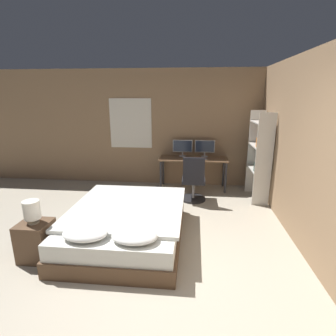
{
  "coord_description": "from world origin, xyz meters",
  "views": [
    {
      "loc": [
        0.41,
        -2.28,
        2.1
      ],
      "look_at": [
        -0.07,
        2.58,
        0.75
      ],
      "focal_mm": 28.0,
      "sensor_mm": 36.0,
      "label": 1
    }
  ],
  "objects_px": {
    "nightstand": "(36,241)",
    "bookshelf": "(260,153)",
    "office_chair": "(193,183)",
    "bedside_lamp": "(32,210)",
    "desk": "(193,162)",
    "monitor_left": "(183,147)",
    "bed": "(127,224)",
    "computer_mouse": "(206,159)",
    "keyboard": "(193,159)",
    "monitor_right": "(205,147)"
  },
  "relations": [
    {
      "from": "nightstand",
      "to": "bookshelf",
      "type": "distance_m",
      "value": 4.21
    },
    {
      "from": "office_chair",
      "to": "bookshelf",
      "type": "height_order",
      "value": "bookshelf"
    },
    {
      "from": "nightstand",
      "to": "bedside_lamp",
      "type": "relative_size",
      "value": 1.7
    },
    {
      "from": "bedside_lamp",
      "to": "office_chair",
      "type": "height_order",
      "value": "office_chair"
    },
    {
      "from": "desk",
      "to": "monitor_left",
      "type": "distance_m",
      "value": 0.44
    },
    {
      "from": "desk",
      "to": "bedside_lamp",
      "type": "bearing_deg",
      "value": -124.55
    },
    {
      "from": "nightstand",
      "to": "office_chair",
      "type": "bearing_deg",
      "value": 47.14
    },
    {
      "from": "bed",
      "to": "computer_mouse",
      "type": "distance_m",
      "value": 2.56
    },
    {
      "from": "bedside_lamp",
      "to": "monitor_left",
      "type": "distance_m",
      "value": 3.6
    },
    {
      "from": "bed",
      "to": "nightstand",
      "type": "bearing_deg",
      "value": -150.83
    },
    {
      "from": "bed",
      "to": "computer_mouse",
      "type": "xyz_separation_m",
      "value": [
        1.24,
        2.18,
        0.5
      ]
    },
    {
      "from": "bookshelf",
      "to": "bedside_lamp",
      "type": "bearing_deg",
      "value": -144.35
    },
    {
      "from": "nightstand",
      "to": "bedside_lamp",
      "type": "bearing_deg",
      "value": 0.0
    },
    {
      "from": "bed",
      "to": "monitor_left",
      "type": "relative_size",
      "value": 4.54
    },
    {
      "from": "bedside_lamp",
      "to": "keyboard",
      "type": "xyz_separation_m",
      "value": [
        2.03,
        2.78,
        0.04
      ]
    },
    {
      "from": "bed",
      "to": "computer_mouse",
      "type": "bearing_deg",
      "value": 60.42
    },
    {
      "from": "keyboard",
      "to": "monitor_left",
      "type": "bearing_deg",
      "value": 126.62
    },
    {
      "from": "bedside_lamp",
      "to": "desk",
      "type": "distance_m",
      "value": 3.58
    },
    {
      "from": "bed",
      "to": "monitor_right",
      "type": "relative_size",
      "value": 4.54
    },
    {
      "from": "nightstand",
      "to": "office_chair",
      "type": "relative_size",
      "value": 0.55
    },
    {
      "from": "keyboard",
      "to": "computer_mouse",
      "type": "bearing_deg",
      "value": 0.0
    },
    {
      "from": "bed",
      "to": "office_chair",
      "type": "height_order",
      "value": "office_chair"
    },
    {
      "from": "computer_mouse",
      "to": "nightstand",
      "type": "bearing_deg",
      "value": -129.68
    },
    {
      "from": "nightstand",
      "to": "computer_mouse",
      "type": "height_order",
      "value": "computer_mouse"
    },
    {
      "from": "monitor_right",
      "to": "computer_mouse",
      "type": "relative_size",
      "value": 6.52
    },
    {
      "from": "monitor_right",
      "to": "keyboard",
      "type": "bearing_deg",
      "value": -126.62
    },
    {
      "from": "bed",
      "to": "keyboard",
      "type": "xyz_separation_m",
      "value": [
        0.97,
        2.18,
        0.49
      ]
    },
    {
      "from": "computer_mouse",
      "to": "office_chair",
      "type": "bearing_deg",
      "value": -114.25
    },
    {
      "from": "monitor_right",
      "to": "bookshelf",
      "type": "bearing_deg",
      "value": -33.27
    },
    {
      "from": "desk",
      "to": "bookshelf",
      "type": "bearing_deg",
      "value": -21.76
    },
    {
      "from": "monitor_right",
      "to": "computer_mouse",
      "type": "bearing_deg",
      "value": -87.32
    },
    {
      "from": "desk",
      "to": "monitor_right",
      "type": "xyz_separation_m",
      "value": [
        0.26,
        0.17,
        0.32
      ]
    },
    {
      "from": "nightstand",
      "to": "desk",
      "type": "distance_m",
      "value": 3.6
    },
    {
      "from": "monitor_right",
      "to": "nightstand",
      "type": "bearing_deg",
      "value": -126.22
    },
    {
      "from": "office_chair",
      "to": "desk",
      "type": "bearing_deg",
      "value": 91.22
    },
    {
      "from": "monitor_left",
      "to": "computer_mouse",
      "type": "height_order",
      "value": "monitor_left"
    },
    {
      "from": "computer_mouse",
      "to": "office_chair",
      "type": "relative_size",
      "value": 0.07
    },
    {
      "from": "bed",
      "to": "keyboard",
      "type": "bearing_deg",
      "value": 66.14
    },
    {
      "from": "monitor_right",
      "to": "computer_mouse",
      "type": "distance_m",
      "value": 0.4
    },
    {
      "from": "bed",
      "to": "bedside_lamp",
      "type": "height_order",
      "value": "bedside_lamp"
    },
    {
      "from": "bookshelf",
      "to": "bed",
      "type": "bearing_deg",
      "value": -141.67
    },
    {
      "from": "bed",
      "to": "desk",
      "type": "bearing_deg",
      "value": 67.7
    },
    {
      "from": "computer_mouse",
      "to": "bookshelf",
      "type": "distance_m",
      "value": 1.15
    },
    {
      "from": "monitor_left",
      "to": "bookshelf",
      "type": "xyz_separation_m",
      "value": [
        1.6,
        -0.71,
        0.04
      ]
    },
    {
      "from": "bedside_lamp",
      "to": "keyboard",
      "type": "relative_size",
      "value": 0.83
    },
    {
      "from": "nightstand",
      "to": "monitor_right",
      "type": "bearing_deg",
      "value": 53.78
    },
    {
      "from": "office_chair",
      "to": "keyboard",
      "type": "bearing_deg",
      "value": 91.58
    },
    {
      "from": "monitor_right",
      "to": "office_chair",
      "type": "distance_m",
      "value": 1.11
    },
    {
      "from": "bed",
      "to": "bedside_lamp",
      "type": "distance_m",
      "value": 1.3
    },
    {
      "from": "bedside_lamp",
      "to": "bookshelf",
      "type": "height_order",
      "value": "bookshelf"
    }
  ]
}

